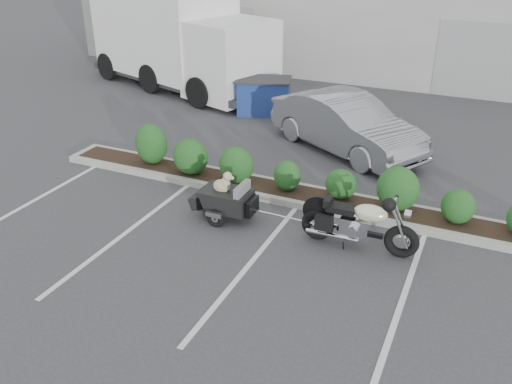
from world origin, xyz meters
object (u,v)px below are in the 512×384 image
at_px(sedan, 346,124).
at_px(dumpster, 264,96).
at_px(pet_trailer, 225,198).
at_px(delivery_truck, 179,39).
at_px(motorcycle, 359,224).

xyz_separation_m(sedan, dumpster, (-3.29, 2.09, -0.18)).
bearing_deg(pet_trailer, sedan, 74.70).
relative_size(sedan, delivery_truck, 0.54).
relative_size(pet_trailer, dumpster, 0.90).
xyz_separation_m(motorcycle, dumpster, (-4.89, 6.78, 0.05)).
distance_m(motorcycle, pet_trailer, 2.78).
height_order(pet_trailer, sedan, sedan).
bearing_deg(dumpster, delivery_truck, 140.36).
relative_size(motorcycle, delivery_truck, 0.27).
relative_size(motorcycle, sedan, 0.49).
distance_m(motorcycle, delivery_truck, 12.33).
relative_size(motorcycle, dumpster, 1.13).
bearing_deg(dumpster, motorcycle, -72.22).
height_order(pet_trailer, delivery_truck, delivery_truck).
bearing_deg(sedan, dumpster, 87.21).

